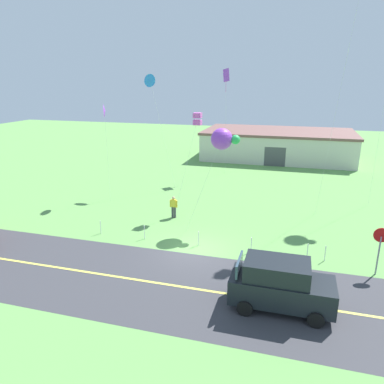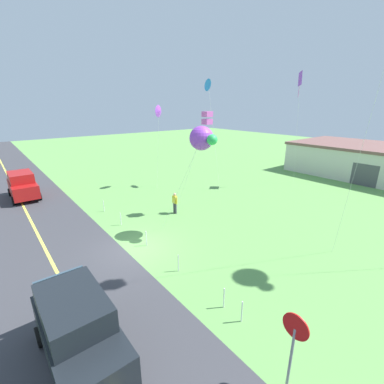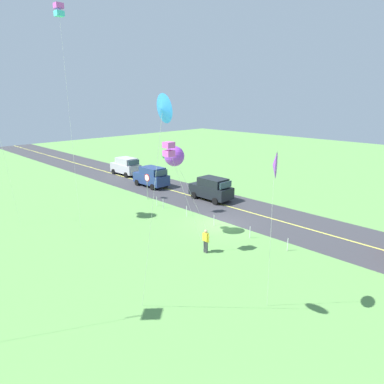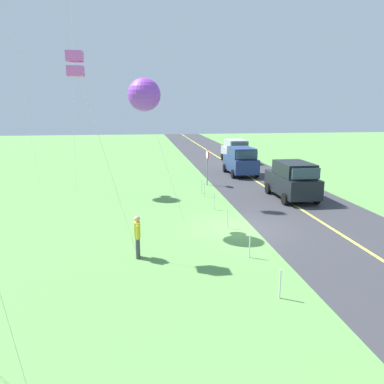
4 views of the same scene
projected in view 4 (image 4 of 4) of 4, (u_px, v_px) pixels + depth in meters
name	position (u px, v px, depth m)	size (l,w,h in m)	color
ground_plane	(242.00, 229.00, 17.45)	(120.00, 120.00, 0.10)	#60994C
asphalt_road	(324.00, 224.00, 17.98)	(120.00, 7.00, 0.00)	#38383D
road_centre_stripe	(324.00, 224.00, 17.98)	(120.00, 0.16, 0.00)	#E5E04C
car_suv_foreground	(292.00, 180.00, 22.66)	(4.40, 2.12, 2.24)	black
car_parked_east_near	(241.00, 161.00, 30.60)	(4.40, 2.12, 2.24)	navy
car_parked_east_far	(235.00, 150.00, 37.67)	(4.40, 2.12, 2.24)	#B7B7BC
stop_sign	(207.00, 160.00, 26.40)	(0.76, 0.08, 2.56)	gray
person_adult_near	(138.00, 235.00, 13.80)	(0.58, 0.22, 1.60)	#3F3F47
kite_red_low	(75.00, 64.00, 13.37)	(1.51, 2.28, 7.34)	silver
kite_cyan_top	(144.00, 95.00, 16.17)	(3.11, 2.40, 6.63)	silver
fence_post_0	(280.00, 284.00, 10.94)	(0.05, 0.05, 0.90)	silver
fence_post_1	(250.00, 246.00, 13.90)	(0.05, 0.05, 0.90)	silver
fence_post_2	(228.00, 219.00, 17.28)	(0.05, 0.05, 0.90)	silver
fence_post_3	(214.00, 202.00, 20.33)	(0.05, 0.05, 0.90)	silver
fence_post_4	(204.00, 189.00, 23.34)	(0.05, 0.05, 0.90)	silver
fence_post_5	(202.00, 186.00, 24.24)	(0.05, 0.05, 0.90)	silver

